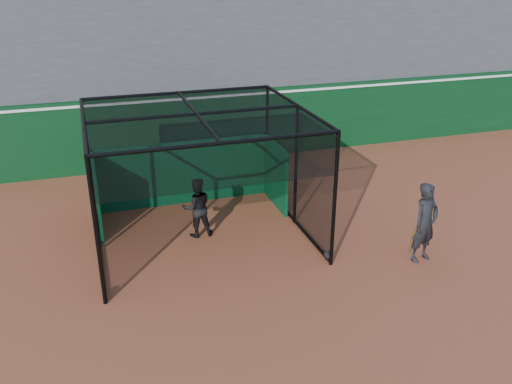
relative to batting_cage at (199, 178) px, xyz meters
name	(u,v)px	position (x,y,z in m)	size (l,w,h in m)	color
ground	(273,284)	(1.00, -2.78, -1.64)	(120.00, 120.00, 0.00)	brown
outfield_wall	(193,127)	(1.00, 5.72, -0.35)	(50.00, 0.50, 2.50)	#093617
grandstand	(169,22)	(1.00, 9.49, 2.84)	(50.00, 7.85, 8.95)	#4C4C4F
batting_cage	(199,178)	(0.00, 0.00, 0.00)	(5.31, 4.82, 3.29)	black
batter	(197,207)	(-0.09, 0.05, -0.84)	(0.78, 0.61, 1.60)	black
on_deck_player	(425,223)	(4.78, -2.83, -0.66)	(0.82, 0.65, 1.97)	black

